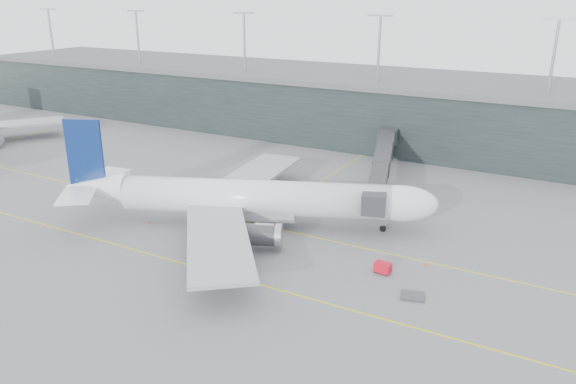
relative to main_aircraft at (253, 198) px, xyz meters
The scene contains 17 objects.
ground 8.35m from the main_aircraft, 138.15° to the left, with size 320.00×320.00×0.00m, color slate.
taxiline_a 6.93m from the main_aircraft, behind, with size 160.00×0.25×0.02m, color yellow.
taxiline_b 16.79m from the main_aircraft, 108.89° to the right, with size 160.00×0.25×0.02m, color yellow.
taxiline_lead_main 25.10m from the main_aircraft, 90.55° to the left, with size 0.25×60.00×0.02m, color yellow.
taxiline_lead_adj 84.07m from the main_aircraft, 162.90° to the left, with size 0.25×60.00×0.02m, color yellow.
terminal 62.98m from the main_aircraft, 94.78° to the left, with size 240.00×36.00×29.00m.
main_aircraft is the anchor object (origin of this frame).
jet_bridge 31.23m from the main_aircraft, 66.77° to the left, with size 16.38×44.79×6.98m.
gse_cart 23.58m from the main_aircraft, 12.63° to the right, with size 2.18×1.50×1.41m.
baggage_dolly 29.68m from the main_aircraft, 18.25° to the right, with size 2.70×2.16×0.27m, color #3A3B3F.
uld_a 16.82m from the main_aircraft, 122.82° to the left, with size 2.22×1.98×1.68m.
uld_b 17.92m from the main_aircraft, 112.21° to the left, with size 2.78×2.52×2.07m.
uld_c 15.87m from the main_aircraft, 110.72° to the left, with size 2.37×2.18×1.74m.
cone_nose 27.33m from the main_aircraft, ahead, with size 0.42×0.42×0.67m, color #DE590C.
cone_wing_stbd 14.64m from the main_aircraft, 76.95° to the right, with size 0.38×0.38×0.61m, color orange.
cone_wing_port 17.05m from the main_aircraft, 82.50° to the left, with size 0.42×0.42×0.67m, color orange.
cone_tail 17.10m from the main_aircraft, 154.38° to the right, with size 0.40×0.40×0.64m, color #DE510C.
Camera 1 is at (48.34, -71.86, 33.94)m, focal length 35.00 mm.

